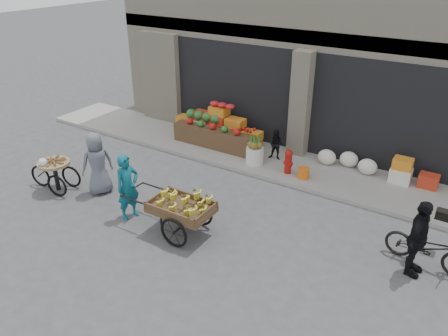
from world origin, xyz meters
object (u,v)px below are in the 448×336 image
Objects in this scene: pineapple_bin at (255,155)px; cyclist at (418,239)px; fire_hydrant at (288,161)px; bicycle at (428,247)px; seated_person at (276,145)px; orange_bucket at (303,173)px; tricycle_cart at (55,171)px; banana_cart at (179,205)px; vendor_grey at (97,164)px; vendor_woman at (128,187)px.

pineapple_bin is 5.58m from cyclist.
bicycle is (4.05, -2.08, -0.05)m from fire_hydrant.
bicycle is 0.58m from cyclist.
orange_bucket is at bearing -40.26° from seated_person.
bicycle is (8.98, 1.94, -0.11)m from tricycle_cart.
seated_person is 6.29m from tricycle_cart.
banana_cart is (-0.21, -4.49, 0.14)m from seated_person.
tricycle_cart is (-4.93, -4.01, 0.06)m from fire_hydrant.
pineapple_bin is 1.11m from fire_hydrant.
cyclist is (7.70, 1.00, -0.02)m from vendor_grey.
fire_hydrant is 0.76× the size of seated_person.
seated_person is 4.89m from vendor_woman.
orange_bucket is at bearing 60.33° from cyclist.
orange_bucket is at bearing 25.84° from tricycle_cart.
vendor_woman is (-2.83, -3.90, 0.55)m from orange_bucket.
tricycle_cart is (-2.60, -0.06, -0.26)m from vendor_woman.
banana_cart is at bearing -103.27° from fire_hydrant.
orange_bucket is at bearing -3.58° from pineapple_bin.
vendor_woman is 2.61m from tricycle_cart.
tricycle_cart is (-3.83, -4.06, 0.20)m from pineapple_bin.
pineapple_bin is 4.21m from vendor_woman.
bicycle is at bearing -27.11° from fire_hydrant.
cyclist is at bearing 159.64° from bicycle.
orange_bucket is 4.06m from banana_cart.
cyclist reaches higher than seated_person.
fire_hydrant is at bearing -52.88° from seated_person.
seated_person is at bearing 37.51° from tricycle_cart.
vendor_grey is at bearing -137.34° from seated_person.
cyclist is (8.78, 1.54, 0.26)m from tricycle_cart.
pineapple_bin is at bearing 177.40° from fire_hydrant.
cyclist is at bearing -64.90° from vendor_woman.
fire_hydrant is 4.60m from vendor_woman.
bicycle is (7.90, 1.40, -0.39)m from vendor_grey.
fire_hydrant is 4.59m from cyclist.
vendor_woman is (-1.23, -4.00, 0.45)m from pineapple_bin.
fire_hydrant is 0.43× the size of vendor_woman.
seated_person is 0.64× the size of tricycle_cart.
bicycle is 1.04× the size of cyclist.
orange_bucket is 0.19× the size of vendor_woman.
fire_hydrant is 0.55m from orange_bucket.
cyclist reaches higher than fire_hydrant.
pineapple_bin is 0.73× the size of fire_hydrant.
vendor_grey is (-1.52, 0.48, 0.02)m from vendor_woman.
pineapple_bin is 5.58m from bicycle.
fire_hydrant is at bearing -18.86° from vendor_woman.
vendor_grey reaches higher than tricycle_cart.
fire_hydrant is at bearing 76.17° from banana_cart.
vendor_grey reaches higher than fire_hydrant.
pineapple_bin is 0.22× the size of banana_cart.
tricycle_cart is at bearing -178.03° from banana_cart.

